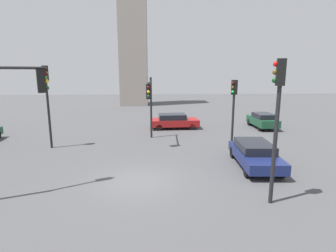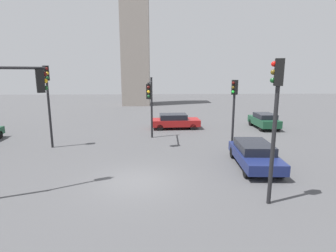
{
  "view_description": "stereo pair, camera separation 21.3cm",
  "coord_description": "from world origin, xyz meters",
  "views": [
    {
      "loc": [
        0.83,
        -12.28,
        5.27
      ],
      "look_at": [
        1.76,
        5.14,
        1.74
      ],
      "focal_mm": 28.27,
      "sensor_mm": 36.0,
      "label": 1
    },
    {
      "loc": [
        1.05,
        -12.29,
        5.27
      ],
      "look_at": [
        1.76,
        5.14,
        1.74
      ],
      "focal_mm": 28.27,
      "sensor_mm": 36.0,
      "label": 2
    }
  ],
  "objects": [
    {
      "name": "ground_plane",
      "position": [
        0.0,
        0.0,
        0.0
      ],
      "size": [
        107.52,
        107.52,
        0.0
      ],
      "primitive_type": "plane",
      "color": "#4C4C4F"
    },
    {
      "name": "car_3",
      "position": [
        6.54,
        1.88,
        0.74
      ],
      "size": [
        2.28,
        4.85,
        1.37
      ],
      "rotation": [
        0.0,
        0.0,
        -1.63
      ],
      "color": "navy",
      "rests_on": "ground_plane"
    },
    {
      "name": "car_2",
      "position": [
        11.3,
        12.26,
        0.77
      ],
      "size": [
        1.83,
        3.95,
        1.46
      ],
      "rotation": [
        0.0,
        0.0,
        1.58
      ],
      "color": "#19472D",
      "rests_on": "ground_plane"
    },
    {
      "name": "traffic_light_0",
      "position": [
        -6.48,
        6.32,
        3.96
      ],
      "size": [
        0.46,
        0.47,
        5.73
      ],
      "rotation": [
        0.0,
        0.0,
        -0.81
      ],
      "color": "black",
      "rests_on": "ground_plane"
    },
    {
      "name": "traffic_light_2",
      "position": [
        0.54,
        7.33,
        3.46
      ],
      "size": [
        0.36,
        3.67,
        4.91
      ],
      "rotation": [
        0.0,
        0.0,
        -1.61
      ],
      "color": "black",
      "rests_on": "ground_plane"
    },
    {
      "name": "traffic_light_4",
      "position": [
        5.57,
        -2.44,
        3.99
      ],
      "size": [
        0.49,
        0.41,
        5.78
      ],
      "rotation": [
        0.0,
        0.0,
        2.81
      ],
      "color": "black",
      "rests_on": "ground_plane"
    },
    {
      "name": "traffic_light_3",
      "position": [
        -5.37,
        -1.2,
        4.07
      ],
      "size": [
        2.95,
        1.67,
        5.85
      ],
      "rotation": [
        0.0,
        0.0,
        0.49
      ],
      "color": "black",
      "rests_on": "ground_plane"
    },
    {
      "name": "traffic_light_1",
      "position": [
        6.35,
        5.75,
        3.35
      ],
      "size": [
        0.47,
        0.46,
        4.78
      ],
      "rotation": [
        0.0,
        0.0,
        -2.39
      ],
      "color": "black",
      "rests_on": "ground_plane"
    },
    {
      "name": "car_0",
      "position": [
        2.73,
        12.56,
        0.73
      ],
      "size": [
        4.6,
        2.15,
        1.4
      ],
      "rotation": [
        0.0,
        0.0,
        0.04
      ],
      "color": "maroon",
      "rests_on": "ground_plane"
    },
    {
      "name": "skyline_tower",
      "position": [
        -2.36,
        32.07,
        11.75
      ],
      "size": [
        4.38,
        4.38,
        23.5
      ],
      "primitive_type": "cube",
      "color": "gray",
      "rests_on": "ground_plane"
    }
  ]
}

